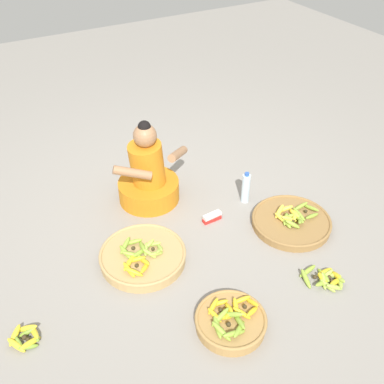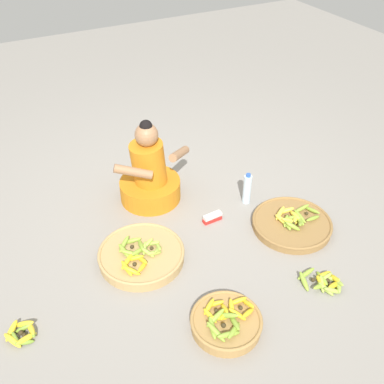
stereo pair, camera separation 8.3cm
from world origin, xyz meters
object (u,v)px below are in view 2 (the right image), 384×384
(vendor_woman_front, at_px, (150,175))
(banana_basket_mid_right, at_px, (141,255))
(water_bottle, at_px, (247,189))
(loose_bananas_back_left, at_px, (22,333))
(banana_basket_front_right, at_px, (226,322))
(packet_carton_stack, at_px, (212,218))
(loose_bananas_front_left, at_px, (324,282))
(banana_basket_back_right, at_px, (292,223))

(vendor_woman_front, bearing_deg, banana_basket_mid_right, -118.62)
(banana_basket_mid_right, distance_m, water_bottle, 1.09)
(vendor_woman_front, xyz_separation_m, loose_bananas_back_left, (-1.27, -0.92, -0.21))
(banana_basket_front_right, relative_size, loose_bananas_back_left, 2.14)
(vendor_woman_front, relative_size, packet_carton_stack, 4.50)
(loose_bananas_back_left, bearing_deg, packet_carton_stack, 14.59)
(loose_bananas_front_left, xyz_separation_m, water_bottle, (0.02, 1.03, 0.11))
(banana_basket_back_right, relative_size, banana_basket_front_right, 1.38)
(vendor_woman_front, distance_m, loose_bananas_back_left, 1.58)
(loose_bananas_back_left, bearing_deg, loose_bananas_front_left, -15.40)
(banana_basket_mid_right, bearing_deg, banana_basket_back_right, -10.31)
(vendor_woman_front, bearing_deg, water_bottle, -31.21)
(banana_basket_back_right, distance_m, banana_basket_front_right, 1.12)
(banana_basket_back_right, xyz_separation_m, loose_bananas_back_left, (-2.12, -0.05, -0.01))
(loose_bananas_back_left, relative_size, packet_carton_stack, 1.28)
(packet_carton_stack, bearing_deg, water_bottle, 11.77)
(banana_basket_front_right, relative_size, water_bottle, 1.57)
(banana_basket_back_right, bearing_deg, packet_carton_stack, 145.02)
(banana_basket_back_right, distance_m, water_bottle, 0.48)
(vendor_woman_front, xyz_separation_m, banana_basket_mid_right, (-0.36, -0.65, -0.19))
(banana_basket_back_right, height_order, water_bottle, water_bottle)
(banana_basket_front_right, bearing_deg, banana_basket_mid_right, 107.55)
(banana_basket_back_right, bearing_deg, water_bottle, 108.18)
(loose_bananas_front_left, distance_m, water_bottle, 1.04)
(loose_bananas_back_left, xyz_separation_m, loose_bananas_front_left, (1.96, -0.54, -0.00))
(banana_basket_front_right, height_order, loose_bananas_back_left, banana_basket_front_right)
(banana_basket_mid_right, xyz_separation_m, water_bottle, (1.06, 0.23, 0.09))
(vendor_woman_front, bearing_deg, packet_carton_stack, -57.08)
(loose_bananas_back_left, distance_m, loose_bananas_front_left, 2.03)
(loose_bananas_back_left, relative_size, loose_bananas_front_left, 0.76)
(banana_basket_front_right, distance_m, loose_bananas_front_left, 0.79)
(banana_basket_back_right, bearing_deg, banana_basket_mid_right, 169.69)
(banana_basket_mid_right, height_order, loose_bananas_front_left, banana_basket_mid_right)
(banana_basket_front_right, xyz_separation_m, loose_bananas_front_left, (0.79, -0.01, -0.03))
(banana_basket_back_right, relative_size, loose_bananas_back_left, 2.96)
(banana_basket_front_right, relative_size, packet_carton_stack, 2.73)
(vendor_woman_front, relative_size, banana_basket_back_right, 1.19)
(water_bottle, bearing_deg, vendor_woman_front, 148.79)
(vendor_woman_front, xyz_separation_m, packet_carton_stack, (0.33, -0.51, -0.21))
(banana_basket_mid_right, distance_m, loose_bananas_front_left, 1.32)
(banana_basket_front_right, bearing_deg, banana_basket_back_right, 31.06)
(banana_basket_back_right, xyz_separation_m, banana_basket_front_right, (-0.96, -0.58, 0.01))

